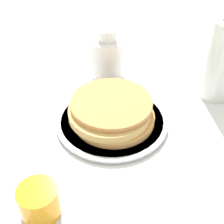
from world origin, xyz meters
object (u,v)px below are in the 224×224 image
(plate, at_px, (112,121))
(juice_glass, at_px, (39,202))
(cream_jug, at_px, (107,56))
(pancake_stack, at_px, (112,111))
(water_bottle_near, at_px, (222,60))

(plate, xyz_separation_m, juice_glass, (-0.24, -0.10, 0.02))
(juice_glass, relative_size, cream_jug, 0.50)
(cream_jug, bearing_deg, juice_glass, -142.95)
(juice_glass, distance_m, cream_jug, 0.45)
(juice_glass, bearing_deg, cream_jug, 37.05)
(pancake_stack, relative_size, cream_jug, 1.44)
(juice_glass, xyz_separation_m, water_bottle_near, (0.51, 0.03, 0.07))
(pancake_stack, xyz_separation_m, juice_glass, (-0.24, -0.11, -0.00))
(plate, bearing_deg, cream_jug, 54.71)
(pancake_stack, height_order, cream_jug, cream_jug)
(plate, distance_m, water_bottle_near, 0.30)
(cream_jug, bearing_deg, water_bottle_near, -58.00)
(plate, distance_m, pancake_stack, 0.03)
(juice_glass, bearing_deg, water_bottle_near, 2.79)
(juice_glass, xyz_separation_m, cream_jug, (0.36, 0.27, 0.03))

